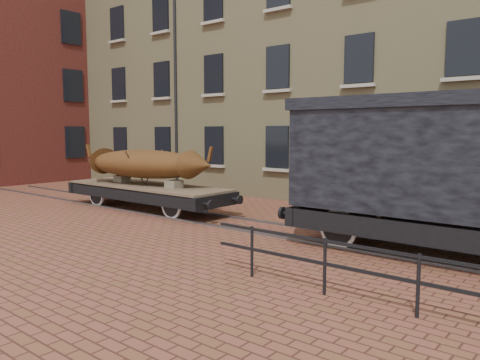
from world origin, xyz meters
The scene contains 6 objects.
ground centered at (0.00, 0.00, 0.00)m, with size 90.00×90.00×0.00m, color brown.
warehouse_cream centered at (3.00, 9.99, 7.00)m, with size 40.00×10.19×14.00m.
rail_track centered at (0.00, 0.00, 0.03)m, with size 30.00×1.52×0.06m.
flatcar_wagon centered at (-4.77, 0.00, 0.72)m, with size 7.66×2.08×1.16m.
iron_boat centered at (-4.86, 0.00, 1.66)m, with size 5.85×2.41×1.44m.
goods_van centered at (5.18, 0.00, 2.29)m, with size 7.06×2.57×3.65m.
Camera 1 is at (8.47, -10.85, 2.84)m, focal length 35.00 mm.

